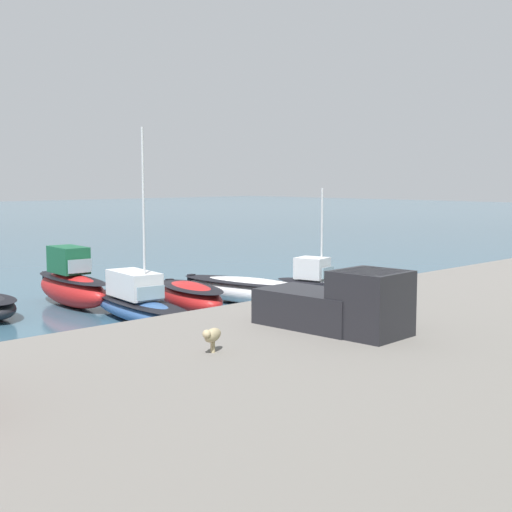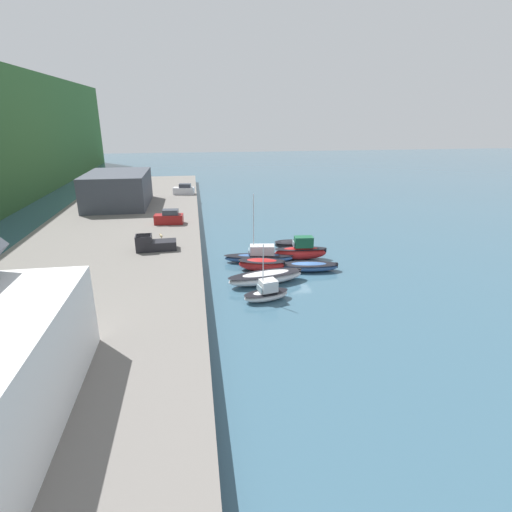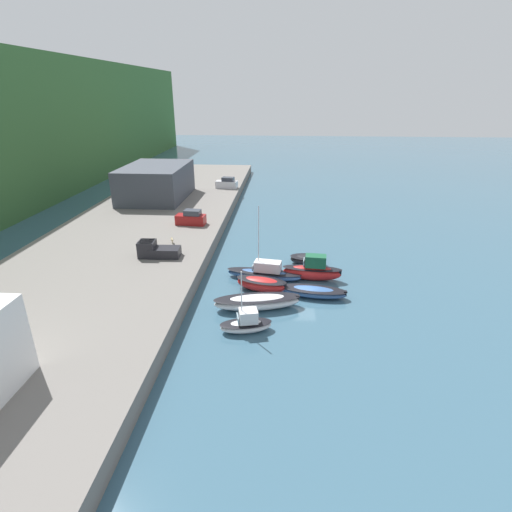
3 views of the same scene
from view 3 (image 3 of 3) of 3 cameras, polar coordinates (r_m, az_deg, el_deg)
The scene contains 14 objects.
ground_plane at distance 42.28m, azimuth 6.95°, elevation -5.34°, with size 320.00×320.00×0.00m, color #385B70.
quay_promenade at distance 46.64m, azimuth -22.52°, elevation -3.04°, with size 135.04×23.17×1.75m.
yacht_club_building at distance 74.39m, azimuth -14.04°, elevation 10.22°, with size 15.22×10.39×5.81m.
moored_boat_0 at distance 35.51m, azimuth -1.39°, elevation -9.62°, with size 2.85×4.90×5.79m.
moored_boat_1 at distance 38.96m, azimuth 0.18°, elevation -6.57°, with size 4.01×8.79×1.31m.
moored_boat_2 at distance 42.24m, azimuth 0.80°, elevation -4.01°, with size 3.45×5.85×1.46m.
moored_boat_3 at distance 44.79m, azimuth 1.25°, elevation -2.39°, with size 3.17×8.73×8.45m.
moored_boat_4 at distance 41.62m, azimuth 8.18°, elevation -5.06°, with size 3.12×7.17×0.98m.
moored_boat_5 at distance 44.95m, azimuth 8.08°, elevation -2.09°, with size 2.38×6.74×2.94m.
moored_boat_6 at distance 49.17m, azimuth 7.34°, elevation -0.48°, with size 2.64×4.36×1.09m.
parked_car_0 at distance 58.51m, azimuth -9.26°, elevation 5.35°, with size 2.11×4.32×2.16m.
parked_car_1 at distance 80.68m, azimuth -4.18°, elevation 10.30°, with size 2.32×4.39×2.16m.
pickup_truck_0 at distance 47.74m, azimuth -14.14°, elevation 0.85°, with size 2.16×4.81×1.90m.
dog_on_quay at distance 51.69m, azimuth -11.90°, elevation 2.30°, with size 0.86×0.60×0.68m.
Camera 3 is at (-37.37, 2.33, 19.62)m, focal length 28.00 mm.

